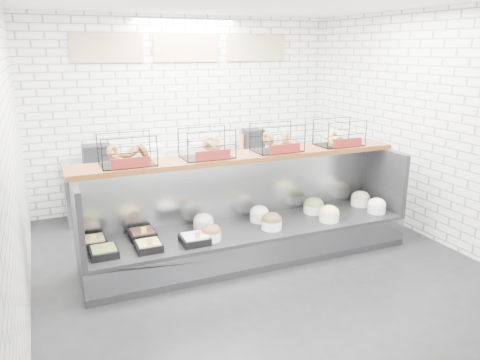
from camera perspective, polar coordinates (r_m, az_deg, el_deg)
name	(u,v)px	position (r m, az deg, el deg)	size (l,w,h in m)	color
ground	(261,267)	(5.63, 2.52, -10.53)	(5.50, 5.50, 0.00)	black
room_shell	(240,87)	(5.62, 0.05, 11.31)	(5.02, 5.51, 3.01)	white
display_case	(250,231)	(5.79, 1.18, -6.21)	(4.00, 0.90, 1.20)	black
bagel_shelf	(243,145)	(5.63, 0.35, 4.26)	(4.10, 0.50, 0.40)	#4D2610
prep_counter	(195,178)	(7.58, -5.52, 0.20)	(4.00, 0.60, 1.20)	#93969B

